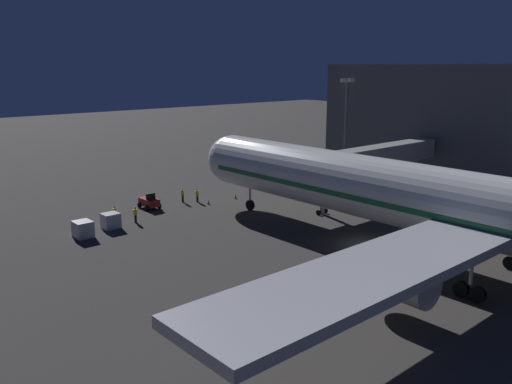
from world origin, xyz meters
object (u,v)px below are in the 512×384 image
at_px(apron_floodlight_mast, 346,118).
at_px(ground_crew_under_port_wing, 115,213).
at_px(traffic_cone_nose_starboard, 208,202).
at_px(ground_crew_near_nose_gear, 135,214).
at_px(ground_crew_marshaller_fwd, 183,194).
at_px(ground_crew_by_belt_loader, 197,195).
at_px(baggage_container_near_belt, 111,221).
at_px(traffic_cone_nose_port, 236,197).
at_px(pushback_tug, 149,202).
at_px(baggage_container_spare, 83,229).
at_px(jet_bridge, 365,158).
at_px(airliner_at_gate, 487,213).

distance_m(apron_floodlight_mast, ground_crew_under_port_wing, 40.81).
bearing_deg(traffic_cone_nose_starboard, apron_floodlight_mast, -177.88).
bearing_deg(ground_crew_near_nose_gear, ground_crew_marshaller_fwd, -155.52).
height_order(ground_crew_near_nose_gear, ground_crew_by_belt_loader, ground_crew_near_nose_gear).
bearing_deg(apron_floodlight_mast, baggage_container_near_belt, 3.13).
bearing_deg(baggage_container_near_belt, ground_crew_marshaller_fwd, -160.63).
relative_size(ground_crew_by_belt_loader, traffic_cone_nose_port, 3.17).
bearing_deg(traffic_cone_nose_starboard, pushback_tug, -25.72).
distance_m(baggage_container_near_belt, traffic_cone_nose_starboard, 13.94).
bearing_deg(ground_crew_by_belt_loader, traffic_cone_nose_starboard, 101.97).
distance_m(baggage_container_spare, traffic_cone_nose_starboard, 17.58).
bearing_deg(pushback_tug, jet_bridge, 144.19).
bearing_deg(ground_crew_under_port_wing, baggage_container_near_belt, 53.92).
height_order(jet_bridge, apron_floodlight_mast, apron_floodlight_mast).
xyz_separation_m(ground_crew_near_nose_gear, traffic_cone_nose_port, (-15.24, -1.11, -0.71)).
bearing_deg(airliner_at_gate, jet_bridge, -120.77).
xyz_separation_m(pushback_tug, ground_crew_near_nose_gear, (4.24, 4.29, 0.20)).
distance_m(apron_floodlight_mast, ground_crew_near_nose_gear, 39.41).
bearing_deg(baggage_container_spare, baggage_container_near_belt, -163.86).
relative_size(baggage_container_spare, traffic_cone_nose_starboard, 3.45).
bearing_deg(traffic_cone_nose_port, baggage_container_spare, 5.95).
bearing_deg(ground_crew_by_belt_loader, traffic_cone_nose_port, 158.90).
bearing_deg(traffic_cone_nose_starboard, ground_crew_under_port_wing, -4.10).
height_order(ground_crew_marshaller_fwd, ground_crew_under_port_wing, ground_crew_marshaller_fwd).
bearing_deg(baggage_container_spare, jet_bridge, 162.54).
height_order(pushback_tug, ground_crew_under_port_wing, pushback_tug).
distance_m(pushback_tug, baggage_container_near_belt, 8.52).
relative_size(pushback_tug, ground_crew_near_nose_gear, 1.53).
xyz_separation_m(ground_crew_near_nose_gear, ground_crew_marshaller_fwd, (-8.97, -4.09, 0.05)).
relative_size(baggage_container_near_belt, ground_crew_near_nose_gear, 0.97).
bearing_deg(jet_bridge, ground_crew_marshaller_fwd, -42.31).
distance_m(ground_crew_by_belt_loader, ground_crew_marshaller_fwd, 1.86).
relative_size(ground_crew_marshaller_fwd, ground_crew_under_port_wing, 1.07).
xyz_separation_m(apron_floodlight_mast, traffic_cone_nose_starboard, (27.70, 1.02, -8.67)).
relative_size(jet_bridge, traffic_cone_nose_port, 44.39).
relative_size(baggage_container_spare, ground_crew_marshaller_fwd, 1.01).
bearing_deg(ground_crew_under_port_wing, jet_bridge, 154.00).
relative_size(baggage_container_spare, ground_crew_near_nose_gear, 1.06).
xyz_separation_m(baggage_container_near_belt, baggage_container_spare, (3.55, 1.03, 0.02)).
relative_size(jet_bridge, pushback_tug, 8.96).
height_order(airliner_at_gate, ground_crew_marshaller_fwd, airliner_at_gate).
height_order(jet_bridge, baggage_container_near_belt, jet_bridge).
bearing_deg(ground_crew_marshaller_fwd, traffic_cone_nose_starboard, 122.10).
relative_size(pushback_tug, traffic_cone_nose_port, 4.96).
bearing_deg(ground_crew_near_nose_gear, jet_bridge, 156.30).
distance_m(pushback_tug, traffic_cone_nose_port, 11.46).
bearing_deg(apron_floodlight_mast, ground_crew_by_belt_loader, -1.68).
distance_m(airliner_at_gate, baggage_container_near_belt, 37.07).
bearing_deg(jet_bridge, traffic_cone_nose_port, -49.32).
bearing_deg(traffic_cone_nose_port, baggage_container_near_belt, 3.90).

